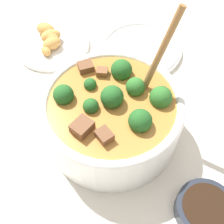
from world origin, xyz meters
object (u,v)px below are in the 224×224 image
at_px(empty_plate, 141,48).
at_px(food_plate, 51,42).
at_px(stew_bowl, 112,114).
at_px(condiment_bowl, 205,209).

relative_size(empty_plate, food_plate, 1.09).
relative_size(stew_bowl, empty_plate, 1.26).
bearing_deg(condiment_bowl, empty_plate, -100.42).
height_order(empty_plate, food_plate, food_plate).
relative_size(stew_bowl, food_plate, 1.37).
xyz_separation_m(stew_bowl, empty_plate, (-0.16, -0.20, -0.05)).
height_order(stew_bowl, food_plate, stew_bowl).
height_order(condiment_bowl, food_plate, food_plate).
height_order(stew_bowl, condiment_bowl, stew_bowl).
relative_size(condiment_bowl, food_plate, 0.53).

